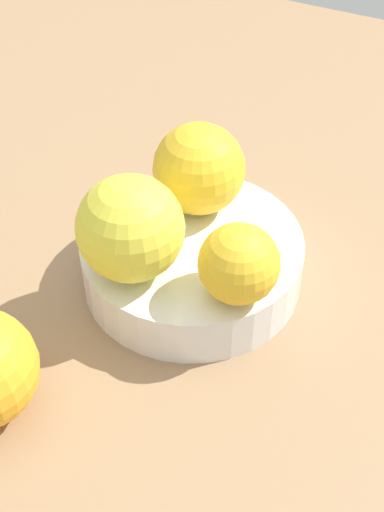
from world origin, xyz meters
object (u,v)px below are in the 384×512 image
(fruit_bowl, at_px, (192,261))
(orange_in_bowl_0, at_px, (199,169))
(orange_in_bowl_1, at_px, (239,264))
(orange_in_bowl_2, at_px, (130,228))

(fruit_bowl, relative_size, orange_in_bowl_0, 2.38)
(fruit_bowl, bearing_deg, orange_in_bowl_1, 146.38)
(fruit_bowl, distance_m, orange_in_bowl_1, 0.09)
(orange_in_bowl_1, relative_size, orange_in_bowl_2, 0.74)
(fruit_bowl, xyz_separation_m, orange_in_bowl_0, (0.01, -0.04, 0.06))
(fruit_bowl, xyz_separation_m, orange_in_bowl_2, (0.03, 0.05, 0.06))
(orange_in_bowl_0, bearing_deg, orange_in_bowl_1, 131.39)
(fruit_bowl, xyz_separation_m, orange_in_bowl_1, (-0.06, 0.04, 0.05))
(orange_in_bowl_1, distance_m, orange_in_bowl_2, 0.08)
(fruit_bowl, distance_m, orange_in_bowl_0, 0.08)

